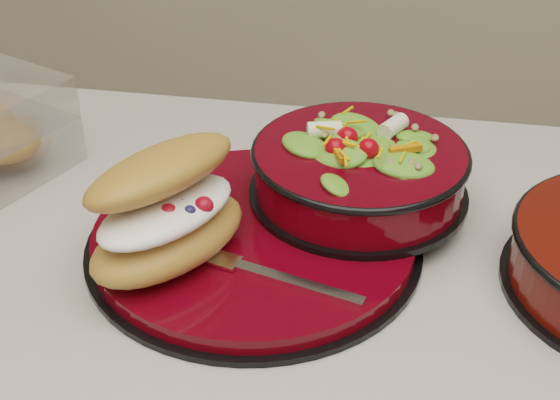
% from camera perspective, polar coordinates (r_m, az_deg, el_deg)
% --- Properties ---
extents(dinner_plate, '(0.30, 0.30, 0.02)m').
position_cam_1_polar(dinner_plate, '(0.69, -1.87, -2.83)').
color(dinner_plate, black).
rests_on(dinner_plate, island_counter).
extents(salad_bowl, '(0.20, 0.20, 0.09)m').
position_cam_1_polar(salad_bowl, '(0.72, 5.84, 2.58)').
color(salad_bowl, black).
rests_on(salad_bowl, dinner_plate).
extents(croissant, '(0.15, 0.18, 0.09)m').
position_cam_1_polar(croissant, '(0.64, -8.11, -0.71)').
color(croissant, '#A56E32').
rests_on(croissant, dinner_plate).
extents(fork, '(0.14, 0.05, 0.00)m').
position_cam_1_polar(fork, '(0.63, -0.53, -5.53)').
color(fork, silver).
rests_on(fork, dinner_plate).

